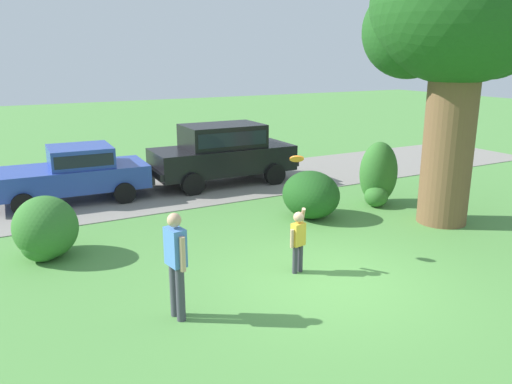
# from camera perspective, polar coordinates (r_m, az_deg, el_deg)

# --- Properties ---
(ground_plane) EXTENTS (80.00, 80.00, 0.00)m
(ground_plane) POSITION_cam_1_polar(r_m,az_deg,el_deg) (9.64, 8.78, -9.86)
(ground_plane) COLOR #518E42
(driveway_strip) EXTENTS (28.00, 4.40, 0.02)m
(driveway_strip) POSITION_cam_1_polar(r_m,az_deg,el_deg) (16.10, -8.08, 0.44)
(driveway_strip) COLOR gray
(driveway_strip) RESTS_ON ground
(oak_tree_large) EXTENTS (4.32, 4.15, 6.85)m
(oak_tree_large) POSITION_cam_1_polar(r_m,az_deg,el_deg) (13.14, 21.71, 17.28)
(oak_tree_large) COLOR brown
(oak_tree_large) RESTS_ON ground
(shrub_near_tree) EXTENTS (1.29, 1.46, 1.28)m
(shrub_near_tree) POSITION_cam_1_polar(r_m,az_deg,el_deg) (11.24, -22.54, -3.95)
(shrub_near_tree) COLOR #33702B
(shrub_near_tree) RESTS_ON ground
(shrub_centre_left) EXTENTS (1.40, 1.59, 1.21)m
(shrub_centre_left) POSITION_cam_1_polar(r_m,az_deg,el_deg) (13.07, 6.03, -0.41)
(shrub_centre_left) COLOR #1E511C
(shrub_centre_left) RESTS_ON ground
(shrub_centre) EXTENTS (1.13, 1.08, 1.74)m
(shrub_centre) POSITION_cam_1_polar(r_m,az_deg,el_deg) (14.55, 13.52, 1.81)
(shrub_centre) COLOR #33702B
(shrub_centre) RESTS_ON ground
(parked_sedan) EXTENTS (4.47, 2.24, 1.56)m
(parked_sedan) POSITION_cam_1_polar(r_m,az_deg,el_deg) (15.32, -19.75, 2.16)
(parked_sedan) COLOR #28429E
(parked_sedan) RESTS_ON ground
(parked_suv) EXTENTS (4.73, 2.16, 1.92)m
(parked_suv) POSITION_cam_1_polar(r_m,az_deg,el_deg) (16.38, -3.75, 4.63)
(parked_suv) COLOR black
(parked_suv) RESTS_ON ground
(child_thrower) EXTENTS (0.43, 0.32, 1.29)m
(child_thrower) POSITION_cam_1_polar(r_m,az_deg,el_deg) (9.68, 4.73, -5.03)
(child_thrower) COLOR #383842
(child_thrower) RESTS_ON ground
(frisbee) EXTENTS (0.32, 0.26, 0.24)m
(frisbee) POSITION_cam_1_polar(r_m,az_deg,el_deg) (10.05, 4.60, 3.73)
(frisbee) COLOR orange
(adult_onlooker) EXTENTS (0.27, 0.53, 1.74)m
(adult_onlooker) POSITION_cam_1_polar(r_m,az_deg,el_deg) (8.01, -8.95, -7.54)
(adult_onlooker) COLOR #3F3F4C
(adult_onlooker) RESTS_ON ground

